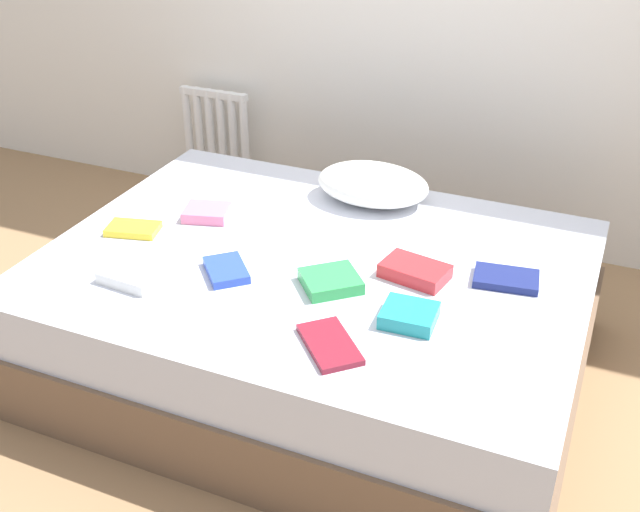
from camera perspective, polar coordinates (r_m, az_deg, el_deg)
ground_plane at (r=3.09m, az=-0.37°, el=-8.14°), size 8.00×8.00×0.00m
bed at (r=2.95m, az=-0.38°, el=-4.37°), size 2.00×1.50×0.50m
radiator at (r=4.30m, az=-7.78°, el=8.84°), size 0.40×0.04×0.53m
pillow at (r=3.21m, az=3.98°, el=5.41°), size 0.48×0.34×0.15m
textbook_maroon at (r=2.35m, az=0.73°, el=-6.64°), size 0.27×0.27×0.02m
textbook_pink at (r=3.12m, az=-8.48°, el=3.24°), size 0.21×0.19×0.04m
textbook_teal at (r=2.47m, az=6.70°, el=-4.44°), size 0.18×0.17×0.05m
textbook_white at (r=2.74m, az=-13.94°, el=-1.44°), size 0.21×0.16×0.04m
textbook_blue at (r=2.72m, az=-7.05°, el=-1.06°), size 0.23×0.23×0.03m
textbook_red at (r=2.70m, az=7.12°, el=-1.13°), size 0.25×0.18×0.05m
textbook_navy at (r=2.74m, az=13.77°, el=-1.66°), size 0.24×0.17×0.03m
textbook_green at (r=2.63m, az=0.81°, el=-1.89°), size 0.26×0.26×0.04m
textbook_yellow at (r=3.07m, az=-13.83°, el=1.99°), size 0.22×0.17×0.03m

